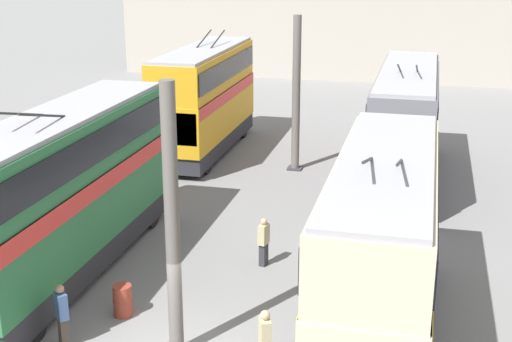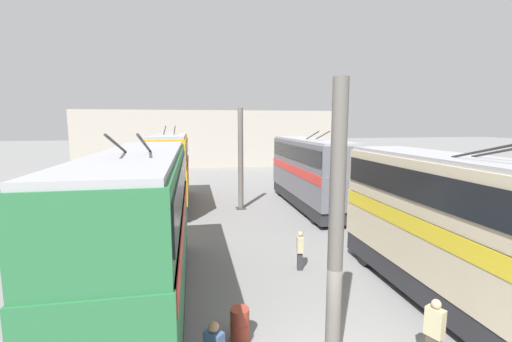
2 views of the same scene
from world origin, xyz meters
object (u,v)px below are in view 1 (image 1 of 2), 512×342
Objects in this scene: bus_left_far at (406,118)px; person_aisle_midway at (264,241)px; bus_left_near at (382,239)px; bus_right_near at (64,185)px; person_by_right_row at (62,314)px; person_by_left_row at (265,342)px; bus_right_far at (204,94)px; oil_drum at (123,300)px.

bus_left_far reaches higher than person_aisle_midway.
bus_left_far is (13.57, -0.00, -0.05)m from bus_left_near.
bus_left_near is 0.89× the size of bus_right_near.
bus_right_near is at bearing -110.55° from person_by_right_row.
bus_left_near is at bearing -100.04° from bus_right_near.
person_aisle_midway is 0.91× the size of person_by_left_row.
bus_right_far reaches higher than oil_drum.
bus_right_near is 4.25m from oil_drum.
bus_left_near is 1.04× the size of bus_right_far.
person_aisle_midway is (-12.01, -5.76, -2.06)m from bus_right_far.
person_by_left_row is at bearing -113.27° from oil_drum.
person_by_left_row is at bearing -119.56° from bus_right_near.
bus_right_near is (1.71, 9.64, 0.10)m from bus_left_near.
bus_left_far is 17.73m from person_by_right_row.
bus_left_near is 5.71× the size of person_by_right_row.
person_by_right_row is 2.06m from oil_drum.
bus_left_near is 0.89× the size of bus_left_far.
bus_left_far reaches higher than oil_drum.
oil_drum is (-14.03, 6.90, -2.29)m from bus_left_far.
bus_right_far is 5.91× the size of person_aisle_midway.
person_by_right_row reaches higher than oil_drum.
person_by_left_row is (-6.00, -1.44, 0.09)m from person_aisle_midway.
person_aisle_midway is 1.78× the size of oil_drum.
bus_right_far is at bearing -130.13° from person_by_right_row.
person_by_right_row is at bearing -173.87° from bus_right_far.
person_by_left_row reaches higher than person_aisle_midway.
bus_right_near is 6.31× the size of person_by_left_row.
bus_left_near reaches higher than person_by_right_row.
person_aisle_midway is (-9.96, 3.87, -1.90)m from bus_left_far.
person_by_right_row is (-3.99, -1.92, -1.97)m from bus_right_near.
bus_left_far is 10.85m from person_aisle_midway.
person_by_left_row is 1.95× the size of oil_drum.
person_by_right_row is 0.98× the size of person_by_left_row.
bus_right_near is (-11.87, 9.64, 0.15)m from bus_left_far.
person_by_left_row reaches higher than person_by_right_row.
bus_right_far is at bearing 87.37° from person_by_left_row.
bus_right_far is 10.52× the size of oil_drum.
bus_right_far reaches higher than person_aisle_midway.
bus_left_near reaches higher than person_aisle_midway.
bus_right_near is 6.41× the size of person_by_right_row.
bus_right_far is 13.48m from person_aisle_midway.
bus_right_far reaches higher than person_by_right_row.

